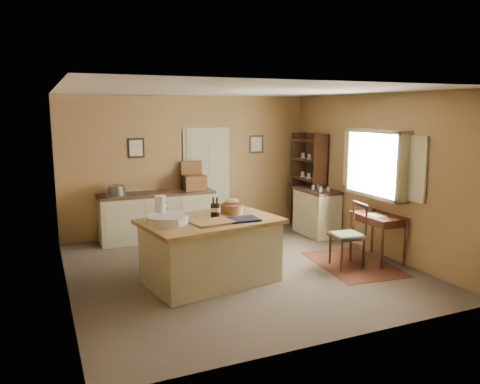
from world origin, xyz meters
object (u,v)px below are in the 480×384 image
(writing_desk, at_px, (378,221))
(desk_chair, at_px, (347,236))
(shelving_unit, at_px, (310,181))
(work_island, at_px, (210,249))
(right_cabinet, at_px, (317,212))
(sideboard, at_px, (158,214))

(writing_desk, relative_size, desk_chair, 0.87)
(shelving_unit, bearing_deg, work_island, -144.77)
(writing_desk, relative_size, right_cabinet, 0.86)
(shelving_unit, bearing_deg, desk_chair, -108.37)
(work_island, xyz_separation_m, writing_desk, (2.80, -0.20, 0.18))
(writing_desk, distance_m, shelving_unit, 2.31)
(sideboard, relative_size, right_cabinet, 2.18)
(writing_desk, xyz_separation_m, desk_chair, (-0.62, -0.04, -0.17))
(desk_chair, distance_m, right_cabinet, 1.94)
(sideboard, relative_size, shelving_unit, 1.10)
(sideboard, bearing_deg, work_island, -86.81)
(writing_desk, distance_m, desk_chair, 0.65)
(right_cabinet, bearing_deg, shelving_unit, 72.86)
(work_island, relative_size, shelving_unit, 1.05)
(sideboard, height_order, shelving_unit, shelving_unit)
(right_cabinet, distance_m, shelving_unit, 0.73)
(desk_chair, bearing_deg, work_island, -179.34)
(writing_desk, bearing_deg, work_island, 175.84)
(sideboard, distance_m, shelving_unit, 3.16)
(desk_chair, bearing_deg, right_cabinet, 78.32)
(right_cabinet, height_order, shelving_unit, shelving_unit)
(writing_desk, height_order, right_cabinet, right_cabinet)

